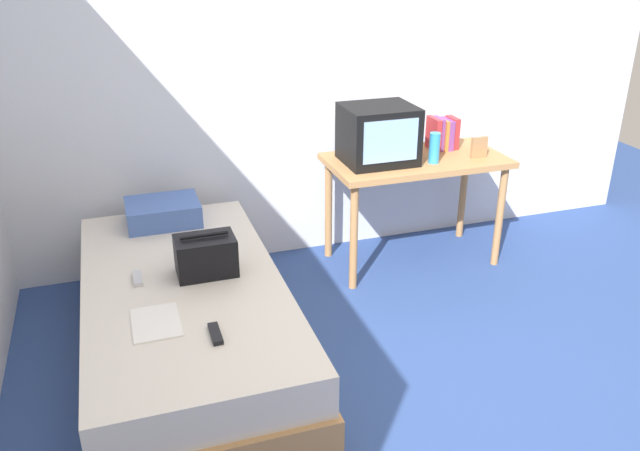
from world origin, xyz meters
TOP-DOWN VIEW (x-y plane):
  - ground_plane at (0.00, 0.00)m, footprint 8.00×8.00m
  - wall_back at (0.00, 2.00)m, footprint 5.20×0.10m
  - bed at (-1.02, 0.84)m, footprint 1.00×2.00m
  - desk at (0.60, 1.55)m, footprint 1.16×0.60m
  - tv at (0.32, 1.55)m, footprint 0.44×0.39m
  - water_bottle at (0.65, 1.42)m, footprint 0.07×0.07m
  - book_row at (0.85, 1.67)m, footprint 0.18×0.17m
  - picture_frame at (0.98, 1.42)m, footprint 0.11×0.02m
  - pillow at (-1.03, 1.61)m, footprint 0.43×0.33m
  - handbag at (-0.89, 0.89)m, footprint 0.30×0.20m
  - magazine at (-1.19, 0.49)m, footprint 0.21×0.29m
  - remote_dark at (-0.95, 0.31)m, footprint 0.04×0.16m
  - remote_silver at (-1.23, 0.92)m, footprint 0.04×0.14m

SIDE VIEW (x-z plane):
  - ground_plane at x=0.00m, z-range 0.00..0.00m
  - bed at x=-1.02m, z-range 0.00..0.48m
  - magazine at x=-1.19m, z-range 0.48..0.49m
  - remote_dark at x=-0.95m, z-range 0.48..0.50m
  - remote_silver at x=-1.23m, z-range 0.48..0.50m
  - pillow at x=-1.03m, z-range 0.48..0.62m
  - handbag at x=-0.89m, z-range 0.47..0.70m
  - desk at x=0.60m, z-range 0.28..1.02m
  - picture_frame at x=0.98m, z-range 0.74..0.88m
  - water_bottle at x=0.65m, z-range 0.74..0.94m
  - book_row at x=0.85m, z-range 0.74..0.96m
  - tv at x=0.32m, z-range 0.74..1.10m
  - wall_back at x=0.00m, z-range 0.00..2.60m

